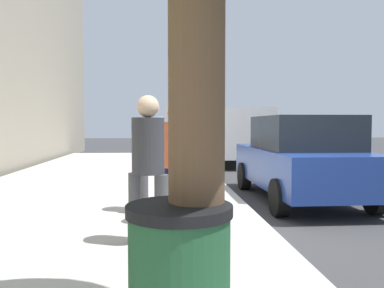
{
  "coord_description": "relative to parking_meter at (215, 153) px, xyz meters",
  "views": [
    {
      "loc": [
        -6.29,
        1.54,
        1.6
      ],
      "look_at": [
        0.17,
        1.05,
        1.28
      ],
      "focal_mm": 37.07,
      "sensor_mm": 36.0,
      "label": 1
    }
  ],
  "objects": [
    {
      "name": "ground_plane",
      "position": [
        0.27,
        -0.73,
        -1.17
      ],
      "size": [
        80.0,
        80.0,
        0.0
      ],
      "primitive_type": "plane",
      "color": "#38383A",
      "rests_on": "ground"
    },
    {
      "name": "sidewalk_slab",
      "position": [
        0.27,
        2.27,
        -1.09
      ],
      "size": [
        28.0,
        6.0,
        0.15
      ],
      "primitive_type": "cube",
      "color": "#B7B2A8",
      "rests_on": "ground_plane"
    },
    {
      "name": "parking_meter",
      "position": [
        0.0,
        0.0,
        0.0
      ],
      "size": [
        0.36,
        0.12,
        1.41
      ],
      "color": "gray",
      "rests_on": "sidewalk_slab"
    },
    {
      "name": "pedestrian_at_meter",
      "position": [
        -0.33,
        0.63,
        0.01
      ],
      "size": [
        0.44,
        0.4,
        1.74
      ],
      "rotation": [
        0.0,
        0.0,
        -0.86
      ],
      "color": "#191E4C",
      "rests_on": "sidewalk_slab"
    },
    {
      "name": "pedestrian_bystander",
      "position": [
        -1.26,
        0.98,
        0.05
      ],
      "size": [
        0.39,
        0.5,
        1.8
      ],
      "rotation": [
        0.0,
        0.0,
        -0.49
      ],
      "color": "#47474C",
      "rests_on": "sidewalk_slab"
    },
    {
      "name": "parking_officer",
      "position": [
        0.53,
        0.99,
        0.09
      ],
      "size": [
        0.47,
        0.4,
        1.85
      ],
      "rotation": [
        0.0,
        0.0,
        -2.21
      ],
      "color": "#47474C",
      "rests_on": "sidewalk_slab"
    },
    {
      "name": "parked_sedan_near",
      "position": [
        2.04,
        -2.08,
        -0.27
      ],
      "size": [
        4.41,
        1.99,
        1.77
      ],
      "color": "navy",
      "rests_on": "ground_plane"
    },
    {
      "name": "parked_van_far",
      "position": [
        9.74,
        -2.08,
        0.09
      ],
      "size": [
        5.22,
        2.17,
        2.18
      ],
      "color": "silver",
      "rests_on": "ground_plane"
    }
  ]
}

